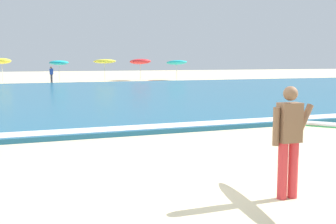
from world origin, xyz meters
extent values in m
plane|color=beige|center=(0.00, 0.00, 0.00)|extent=(160.00, 160.00, 0.00)
cube|color=#1E6084|center=(0.00, 19.28, 0.07)|extent=(120.00, 28.00, 0.14)
cube|color=white|center=(0.00, 5.88, 0.15)|extent=(120.00, 0.86, 0.01)
cylinder|color=red|center=(1.09, -0.75, 0.44)|extent=(0.15, 0.15, 0.88)
cylinder|color=red|center=(1.28, -0.76, 0.44)|extent=(0.15, 0.15, 0.88)
cube|color=brown|center=(1.19, -0.75, 1.18)|extent=(0.35, 0.24, 0.60)
sphere|color=brown|center=(1.19, -0.75, 1.62)|extent=(0.22, 0.22, 0.22)
cylinder|color=brown|center=(0.96, -0.74, 1.13)|extent=(0.10, 0.10, 0.58)
cylinder|color=brown|center=(1.46, -0.75, 1.20)|extent=(0.32, 0.12, 0.51)
ellipsoid|color=white|center=(1.69, -0.78, 1.13)|extent=(0.39, 2.25, 0.31)
ellipsoid|color=green|center=(1.69, -0.78, 1.11)|extent=(0.42, 2.34, 0.27)
cylinder|color=beige|center=(-2.97, 37.47, 1.00)|extent=(0.05, 0.05, 1.99)
ellipsoid|color=yellow|center=(-2.97, 37.47, 2.07)|extent=(1.72, 1.75, 0.61)
cylinder|color=beige|center=(2.06, 35.14, 0.92)|extent=(0.05, 0.05, 1.85)
ellipsoid|color=#19ADB2|center=(2.06, 35.14, 1.91)|extent=(1.80, 1.82, 0.51)
cylinder|color=beige|center=(6.47, 35.28, 0.99)|extent=(0.05, 0.05, 1.98)
ellipsoid|color=yellow|center=(6.47, 35.28, 2.04)|extent=(2.20, 2.22, 0.53)
cylinder|color=beige|center=(10.83, 37.44, 0.96)|extent=(0.05, 0.05, 1.93)
ellipsoid|color=red|center=(10.83, 37.44, 2.01)|extent=(2.27, 2.31, 0.72)
cylinder|color=beige|center=(14.80, 36.86, 0.92)|extent=(0.05, 0.05, 1.84)
ellipsoid|color=#19ADB2|center=(14.80, 36.86, 1.91)|extent=(2.25, 2.29, 0.66)
cylinder|color=#383842|center=(1.25, 34.23, 0.42)|extent=(0.20, 0.20, 0.84)
cube|color=#2D4CA5|center=(1.25, 34.23, 1.11)|extent=(0.32, 0.20, 0.54)
sphere|color=brown|center=(1.25, 34.23, 1.48)|extent=(0.20, 0.20, 0.20)
camera|label=1|loc=(-2.80, -5.97, 2.11)|focal=45.16mm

